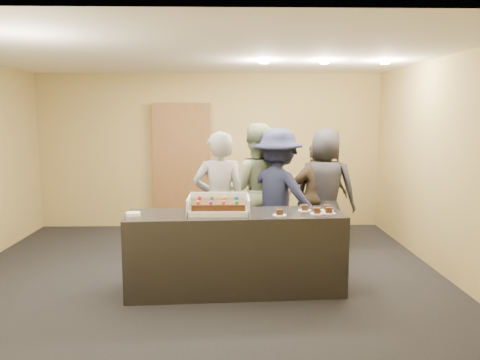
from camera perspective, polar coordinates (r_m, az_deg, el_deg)
The scene contains 17 objects.
room at distance 5.81m, azimuth -4.70°, elevation 1.65°, with size 6.04×6.00×2.70m.
serving_counter at distance 5.33m, azimuth -0.57°, elevation -8.79°, with size 2.40×0.70×0.90m, color black.
storage_cabinet at distance 8.27m, azimuth -7.09°, elevation 1.69°, with size 1.00×0.15×2.19m, color brown.
cake_box at distance 5.23m, azimuth -2.61°, elevation -3.51°, with size 0.68×0.47×0.20m.
sheet_cake at distance 5.20m, azimuth -2.62°, elevation -3.01°, with size 0.58×0.40×0.11m.
plate_stack at distance 5.20m, azimuth -12.90°, elevation -4.08°, with size 0.16×0.16×0.04m, color white.
slice_a at distance 5.11m, azimuth 4.86°, elevation -4.07°, with size 0.15×0.15×0.07m.
slice_b at distance 5.39m, azimuth 7.89°, elevation -3.48°, with size 0.15×0.15×0.07m.
slice_c at distance 5.24m, azimuth 9.37°, elevation -3.84°, with size 0.15×0.15×0.07m.
slice_d at distance 5.43m, azimuth 10.56°, elevation -3.45°, with size 0.15×0.15×0.07m.
slice_e at distance 5.29m, azimuth 10.76°, elevation -3.77°, with size 0.15×0.15×0.07m.
person_server_grey at distance 5.87m, azimuth -2.54°, elevation -2.79°, with size 0.65×0.43×1.79m, color gray.
person_sage_man at distance 6.56m, azimuth 1.93°, elevation -1.28°, with size 0.91×0.71×1.87m, color gray.
person_navy_man at distance 6.31m, azimuth 4.66°, elevation -1.95°, with size 1.17×0.67×1.81m, color #1C213E.
person_brown_extra at distance 7.05m, azimuth 9.37°, elevation -1.92°, with size 0.93×0.39×1.58m, color brown.
person_dark_suit at distance 7.01m, azimuth 10.34°, elevation -1.11°, with size 0.88×0.57×1.80m, color #25252A.
ceiling_spotlights at distance 6.43m, azimuth 10.27°, elevation 13.94°, with size 1.72×0.12×0.03m.
Camera 1 is at (0.34, -5.77, 1.98)m, focal length 35.00 mm.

